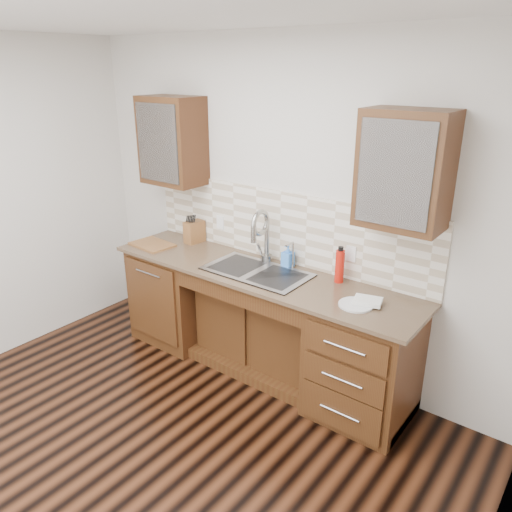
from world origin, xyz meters
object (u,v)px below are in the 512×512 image
Objects in this scene: water_bottle at (340,266)px; plate at (356,305)px; soap_bottle at (288,256)px; knife_block at (194,232)px; cutting_board at (152,244)px.

plate is at bearing -44.89° from water_bottle.
soap_bottle is 0.83m from plate.
water_bottle is at bearing 5.94° from knife_block.
plate is at bearing 0.59° from cutting_board.
knife_block reaches higher than soap_bottle.
soap_bottle is 0.77× the size of plate.
soap_bottle is at bearing 158.15° from plate.
knife_block is (-1.02, -0.03, 0.01)m from soap_bottle.
water_bottle is 1.50m from knife_block.
plate is 0.62× the size of cutting_board.
knife_block is at bearing -179.86° from water_bottle.
water_bottle is (0.48, -0.02, 0.03)m from soap_bottle.
soap_bottle is 0.48× the size of cutting_board.
plate is 1.19× the size of knife_block.
plate is at bearing -3.13° from knife_block.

